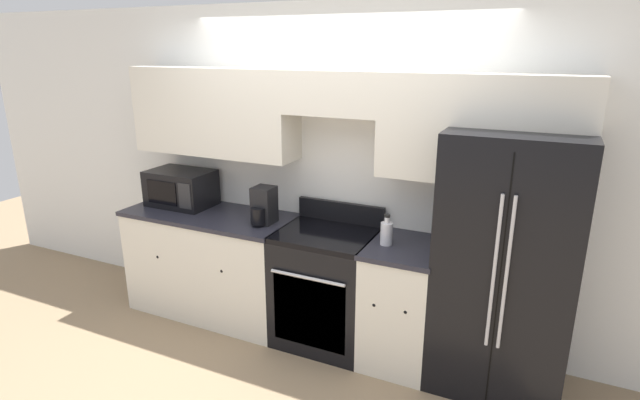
% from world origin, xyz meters
% --- Properties ---
extents(ground_plane, '(12.00, 12.00, 0.00)m').
position_xyz_m(ground_plane, '(0.00, 0.00, 0.00)').
color(ground_plane, '#937A5B').
extents(wall_back, '(8.00, 0.39, 2.60)m').
position_xyz_m(wall_back, '(-0.00, 0.59, 1.48)').
color(wall_back, white).
rests_on(wall_back, ground_plane).
extents(lower_cabinets_left, '(1.48, 0.64, 0.92)m').
position_xyz_m(lower_cabinets_left, '(-1.04, 0.31, 0.46)').
color(lower_cabinets_left, silver).
rests_on(lower_cabinets_left, ground_plane).
extents(lower_cabinets_right, '(0.51, 0.64, 0.92)m').
position_xyz_m(lower_cabinets_right, '(0.66, 0.31, 0.46)').
color(lower_cabinets_right, silver).
rests_on(lower_cabinets_right, ground_plane).
extents(oven_range, '(0.73, 0.65, 1.08)m').
position_xyz_m(oven_range, '(0.05, 0.31, 0.47)').
color(oven_range, black).
rests_on(oven_range, ground_plane).
extents(refrigerator, '(0.86, 0.79, 1.78)m').
position_xyz_m(refrigerator, '(1.34, 0.38, 0.89)').
color(refrigerator, black).
rests_on(refrigerator, ground_plane).
extents(microwave, '(0.56, 0.38, 0.31)m').
position_xyz_m(microwave, '(-1.39, 0.39, 1.08)').
color(microwave, black).
rests_on(microwave, lower_cabinets_left).
extents(bottle, '(0.09, 0.09, 0.22)m').
position_xyz_m(bottle, '(0.54, 0.27, 1.01)').
color(bottle, silver).
rests_on(bottle, lower_cabinets_right).
extents(coffee_maker, '(0.16, 0.23, 0.29)m').
position_xyz_m(coffee_maker, '(-0.49, 0.29, 1.06)').
color(coffee_maker, black).
rests_on(coffee_maker, lower_cabinets_left).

